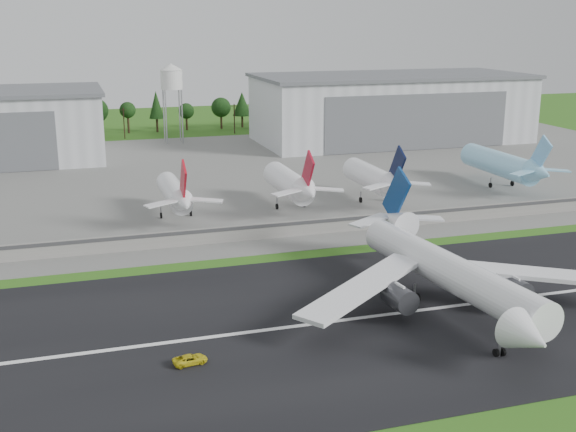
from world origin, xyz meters
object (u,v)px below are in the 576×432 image
object	(u,v)px
ground_vehicle	(190,359)
parked_jet_red_a	(176,194)
main_airliner	(450,280)
parked_jet_skyblue	(506,165)
parked_jet_navy	(376,179)
parked_jet_red_b	(292,184)

from	to	relation	value
ground_vehicle	parked_jet_red_a	bearing A→B (deg)	-15.75
main_airliner	parked_jet_red_a	world-z (taller)	main_airliner
main_airliner	parked_jet_skyblue	distance (m)	92.39
parked_jet_navy	parked_jet_red_a	bearing A→B (deg)	-179.93
parked_jet_red_a	parked_jet_red_b	world-z (taller)	parked_jet_red_b
parked_jet_red_b	parked_jet_red_a	bearing A→B (deg)	-179.86
ground_vehicle	parked_jet_skyblue	xyz separation A→B (m)	(100.99, 79.19, 5.80)
parked_jet_red_b	parked_jet_navy	bearing A→B (deg)	-0.02
parked_jet_red_a	parked_jet_skyblue	distance (m)	91.53
ground_vehicle	parked_jet_skyblue	size ratio (longest dim) A/B	0.13
parked_jet_red_b	parked_jet_navy	xyz separation A→B (m)	(22.19, -0.01, -0.06)
parked_jet_navy	parked_jet_skyblue	distance (m)	41.20
parked_jet_red_a	parked_jet_red_b	bearing A→B (deg)	0.14
parked_jet_red_b	parked_jet_navy	size ratio (longest dim) A/B	1.00
ground_vehicle	main_airliner	bearing A→B (deg)	-88.98
parked_jet_red_a	parked_jet_skyblue	world-z (taller)	parked_jet_skyblue
main_airliner	parked_jet_navy	size ratio (longest dim) A/B	1.89
ground_vehicle	parked_jet_skyblue	distance (m)	128.47
ground_vehicle	parked_jet_navy	distance (m)	95.61
ground_vehicle	parked_jet_skyblue	bearing A→B (deg)	-60.26
parked_jet_navy	main_airliner	bearing A→B (deg)	-104.17
ground_vehicle	parked_jet_red_a	xyz separation A→B (m)	(9.60, 74.09, 5.18)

